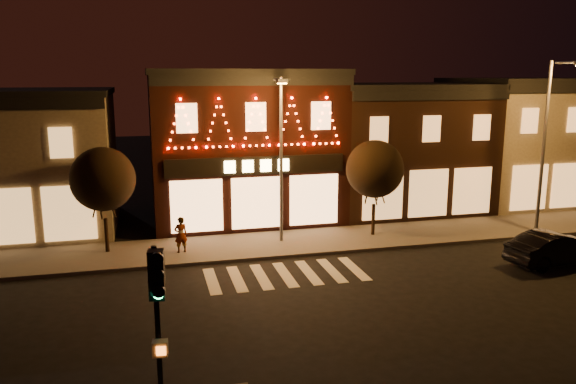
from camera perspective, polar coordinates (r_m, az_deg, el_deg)
name	(u,v)px	position (r m, az deg, el deg)	size (l,w,h in m)	color
ground	(313,314)	(19.75, 2.58, -12.22)	(120.00, 120.00, 0.00)	black
sidewalk_far	(305,242)	(27.46, 1.77, -5.05)	(44.00, 4.00, 0.15)	#47423D
building_pulp	(242,145)	(31.91, -4.62, 4.80)	(10.20, 8.34, 8.30)	black
building_right_a	(398,146)	(34.83, 11.03, 4.55)	(9.20, 8.28, 7.50)	black
building_right_b	(527,140)	(39.48, 23.00, 4.88)	(9.20, 8.28, 7.80)	#756853
traffic_signal_near	(158,310)	(12.08, -13.02, -11.54)	(0.35, 0.47, 4.49)	black
streetlamp_mid	(281,148)	(26.22, -0.68, 4.50)	(0.66, 1.78, 7.75)	#59595E
streetlamp_right	(549,134)	(30.54, 24.86, 5.32)	(0.59, 1.96, 8.54)	#59595E
tree_left	(103,179)	(26.26, -18.20, 1.23)	(2.85, 2.85, 4.77)	black
tree_right	(375,169)	(28.01, 8.76, 2.30)	(2.84, 2.84, 4.75)	black
dark_sedan	(554,248)	(26.92, 25.30, -5.14)	(1.51, 4.34, 1.43)	black
pedestrian	(181,235)	(25.87, -10.78, -4.26)	(0.60, 0.39, 1.64)	gray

